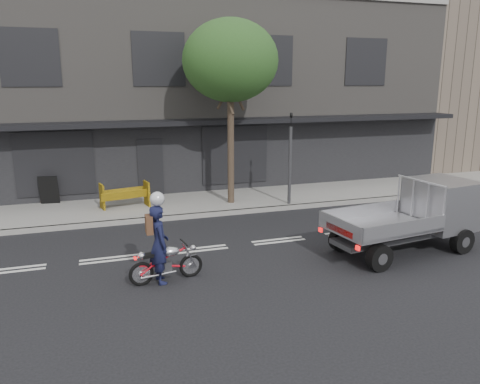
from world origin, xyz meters
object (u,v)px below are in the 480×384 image
motorcycle (166,262)px  construction_barrier (125,196)px  street_tree (230,61)px  traffic_light_pole (290,164)px  flatbed_ute (431,208)px  sandwich_board (49,190)px  rider (159,244)px

motorcycle → construction_barrier: size_ratio=1.06×
street_tree → traffic_light_pole: bearing=-23.0°
traffic_light_pole → flatbed_ute: bearing=-68.1°
traffic_light_pole → motorcycle: bearing=-136.3°
traffic_light_pole → flatbed_ute: size_ratio=0.78×
motorcycle → flatbed_ute: (7.45, 0.06, 0.66)m
motorcycle → sandwich_board: (-3.08, 7.82, 0.21)m
flatbed_ute → construction_barrier: bearing=134.5°
street_tree → rider: street_tree is taller
flatbed_ute → motorcycle: bearing=173.1°
traffic_light_pole → rider: 7.62m
rider → sandwich_board: rider is taller
street_tree → sandwich_board: street_tree is taller
sandwich_board → rider: bearing=-62.0°
construction_barrier → rider: bearing=-87.3°
rider → construction_barrier: (-0.30, 6.26, -0.31)m
motorcycle → sandwich_board: bearing=104.5°
traffic_light_pole → sandwich_board: size_ratio=3.27×
construction_barrier → flatbed_ute: bearing=-38.1°
street_tree → rider: size_ratio=3.62×
rider → sandwich_board: bearing=13.5°
street_tree → motorcycle: (-3.40, -6.02, -4.81)m
traffic_light_pole → motorcycle: size_ratio=1.96×
construction_barrier → sandwich_board: bearing=149.4°
traffic_light_pole → rider: size_ratio=1.88×
street_tree → construction_barrier: (-3.85, 0.24, -4.65)m
street_tree → flatbed_ute: bearing=-55.7°
traffic_light_pole → flatbed_ute: (2.05, -5.10, -0.51)m
traffic_light_pole → flatbed_ute: traffic_light_pole is taller
street_tree → flatbed_ute: (4.05, -5.95, -4.14)m
street_tree → flatbed_ute: size_ratio=1.50×
flatbed_ute → traffic_light_pole: bearing=104.5°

